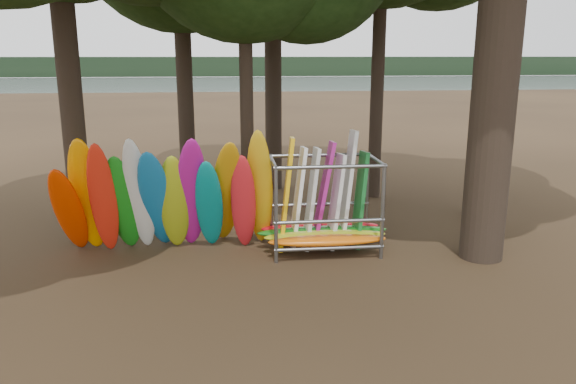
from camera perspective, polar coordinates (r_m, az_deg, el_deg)
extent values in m
plane|color=#47331E|center=(12.68, 2.65, -7.73)|extent=(120.00, 120.00, 0.00)
plane|color=gray|center=(71.81, -4.85, 10.12)|extent=(160.00, 160.00, 0.00)
cube|color=black|center=(121.68, -5.53, 12.57)|extent=(160.00, 4.00, 4.00)
cylinder|color=black|center=(14.88, -21.84, 16.02)|extent=(0.56, 0.56, 10.94)
cylinder|color=black|center=(17.62, -10.62, 14.52)|extent=(0.49, 0.49, 9.87)
cylinder|color=black|center=(19.58, -1.56, 18.06)|extent=(0.57, 0.57, 12.19)
cylinder|color=black|center=(18.56, 9.30, 16.75)|extent=(0.42, 0.42, 11.30)
cylinder|color=black|center=(15.14, -4.32, 13.66)|extent=(0.36, 0.36, 9.24)
ellipsoid|color=#E12F00|center=(13.96, -21.36, -1.79)|extent=(0.78, 1.64, 2.41)
ellipsoid|color=#FF9300|center=(13.97, -19.68, -0.34)|extent=(0.79, 1.18, 2.94)
ellipsoid|color=red|center=(13.64, -18.26, -0.72)|extent=(0.66, 1.25, 2.87)
ellipsoid|color=#157E17|center=(13.78, -16.41, -1.13)|extent=(0.83, 1.34, 2.57)
ellipsoid|color=silver|center=(13.53, -14.89, -0.37)|extent=(0.70, 1.50, 2.98)
ellipsoid|color=#1368A6|center=(13.51, -13.16, -0.89)|extent=(0.92, 1.90, 2.78)
ellipsoid|color=#94A416|center=(13.48, -11.44, -1.13)|extent=(0.79, 1.44, 2.61)
ellipsoid|color=#AF1487|center=(13.35, -9.78, -0.28)|extent=(0.93, 1.81, 3.01)
ellipsoid|color=#077F81|center=(13.41, -8.00, -1.33)|extent=(0.69, 1.50, 2.48)
ellipsoid|color=#CB8A0D|center=(13.52, -6.31, -0.21)|extent=(0.99, 2.07, 2.94)
ellipsoid|color=red|center=(13.37, -4.55, -1.08)|extent=(0.68, 1.13, 2.53)
ellipsoid|color=gold|center=(13.52, -2.89, 0.33)|extent=(0.78, 1.41, 3.11)
ellipsoid|color=orange|center=(13.20, 4.04, -4.92)|extent=(2.82, 0.55, 0.24)
ellipsoid|color=#B6C119|center=(13.52, 3.79, -4.46)|extent=(2.97, 0.55, 0.24)
ellipsoid|color=#1A7319|center=(13.85, 3.54, -4.00)|extent=(3.24, 0.55, 0.24)
ellipsoid|color=red|center=(14.16, 3.31, -3.59)|extent=(3.01, 0.55, 0.24)
cube|color=yellow|center=(13.44, -0.17, -0.31)|extent=(0.44, 0.77, 2.77)
cube|color=white|center=(13.65, 1.02, -0.65)|extent=(0.42, 0.78, 2.51)
cube|color=silver|center=(13.54, 2.36, -0.77)|extent=(0.41, 0.78, 2.51)
cube|color=#A31B7B|center=(13.66, 3.55, -0.33)|extent=(0.59, 0.77, 2.65)
cube|color=silver|center=(13.66, 4.85, -1.03)|extent=(0.44, 0.79, 2.35)
cube|color=silver|center=(13.75, 6.01, 0.23)|extent=(0.42, 0.80, 2.91)
cube|color=#186C2B|center=(13.79, 7.29, -0.86)|extent=(0.34, 0.77, 2.40)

